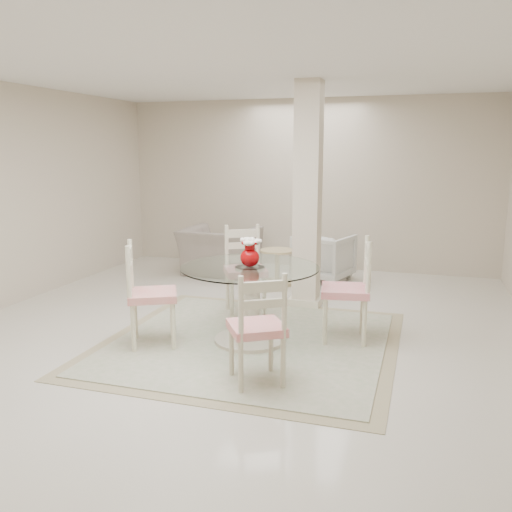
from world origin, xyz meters
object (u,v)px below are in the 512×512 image
(column, at_px, (308,196))
(recliner_taupe, at_px, (220,251))
(dining_chair_west, at_px, (145,287))
(dining_chair_south, at_px, (259,321))
(side_table, at_px, (277,268))
(dining_chair_east, at_px, (353,282))
(armchair_white, at_px, (324,257))
(red_vase, at_px, (250,252))
(dining_table, at_px, (250,304))
(dining_chair_north, at_px, (244,263))

(column, height_order, recliner_taupe, column)
(dining_chair_west, relative_size, dining_chair_south, 1.07)
(dining_chair_west, xyz_separation_m, dining_chair_south, (1.33, -0.56, -0.04))
(dining_chair_west, height_order, side_table, dining_chair_west)
(dining_chair_east, height_order, armchair_white, dining_chair_east)
(column, distance_m, dining_chair_south, 2.57)
(red_vase, distance_m, armchair_white, 2.94)
(dining_table, distance_m, recliner_taupe, 3.10)
(dining_chair_south, xyz_separation_m, recliner_taupe, (-1.77, 3.72, -0.20))
(dining_chair_north, height_order, recliner_taupe, dining_chair_north)
(dining_chair_west, bearing_deg, dining_chair_south, -140.39)
(dining_chair_east, xyz_separation_m, dining_chair_south, (-0.58, -1.30, -0.05))
(column, distance_m, dining_chair_north, 1.12)
(dining_chair_west, bearing_deg, armchair_white, -47.13)
(dining_chair_west, xyz_separation_m, recliner_taupe, (-0.44, 3.15, -0.24))
(dining_chair_east, relative_size, armchair_white, 1.53)
(dining_chair_south, bearing_deg, recliner_taupe, -96.68)
(dining_chair_south, relative_size, armchair_white, 1.40)
(dining_chair_west, relative_size, side_table, 2.26)
(dining_chair_north, height_order, side_table, dining_chair_north)
(dining_chair_north, bearing_deg, dining_chair_west, -141.43)
(red_vase, bearing_deg, dining_chair_west, -158.30)
(dining_chair_north, distance_m, side_table, 1.49)
(recliner_taupe, bearing_deg, side_table, 161.87)
(dining_chair_north, xyz_separation_m, recliner_taupe, (-1.01, 1.82, -0.24))
(dining_chair_east, relative_size, dining_chair_west, 1.02)
(dining_table, bearing_deg, side_table, 98.81)
(dining_chair_south, relative_size, side_table, 2.11)
(column, xyz_separation_m, dining_chair_south, (0.14, -2.44, -0.79))
(dining_chair_east, xyz_separation_m, armchair_white, (-0.75, 2.52, -0.26))
(column, bearing_deg, dining_chair_north, -138.71)
(red_vase, height_order, dining_chair_south, red_vase)
(armchair_white, height_order, side_table, armchair_white)
(red_vase, bearing_deg, dining_chair_south, -68.02)
(dining_table, distance_m, red_vase, 0.53)
(dining_chair_south, height_order, recliner_taupe, dining_chair_south)
(dining_chair_east, xyz_separation_m, side_table, (-1.33, 2.04, -0.38))
(side_table, bearing_deg, dining_chair_west, -101.79)
(dining_chair_east, bearing_deg, dining_chair_west, -78.25)
(dining_chair_west, distance_m, recliner_taupe, 3.19)
(column, bearing_deg, dining_table, -99.25)
(dining_chair_west, bearing_deg, column, -59.90)
(dining_chair_east, bearing_deg, armchair_white, -172.80)
(dining_table, bearing_deg, armchair_white, 85.75)
(dining_chair_west, distance_m, dining_chair_south, 1.45)
(red_vase, distance_m, dining_chair_east, 1.07)
(dining_chair_east, bearing_deg, dining_chair_south, -33.27)
(dining_chair_south, distance_m, recliner_taupe, 4.12)
(red_vase, height_order, recliner_taupe, red_vase)
(dining_chair_south, xyz_separation_m, armchair_white, (-0.17, 3.82, -0.21))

